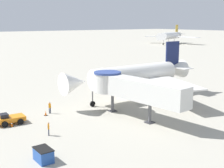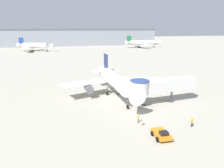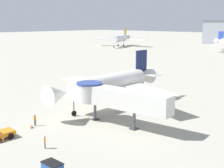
# 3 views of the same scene
# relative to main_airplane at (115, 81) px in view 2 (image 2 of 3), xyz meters

# --- Properties ---
(ground_plane) EXTENTS (800.00, 800.00, 0.00)m
(ground_plane) POSITION_rel_main_airplane_xyz_m (-0.38, -1.79, -4.11)
(ground_plane) COLOR #A8A393
(main_airplane) EXTENTS (26.88, 26.40, 9.70)m
(main_airplane) POSITION_rel_main_airplane_xyz_m (0.00, 0.00, 0.00)
(main_airplane) COLOR white
(main_airplane) RESTS_ON ground_plane
(jet_bridge) EXTENTS (16.33, 4.85, 5.94)m
(jet_bridge) POSITION_rel_main_airplane_xyz_m (7.88, -7.92, 0.15)
(jet_bridge) COLOR silver
(jet_bridge) RESTS_ON ground_plane
(pushback_tug_orange) EXTENTS (2.54, 3.78, 1.51)m
(pushback_tug_orange) POSITION_rel_main_airplane_xyz_m (0.88, -22.84, -3.40)
(pushback_tug_orange) COLOR orange
(pushback_tug_orange) RESTS_ON ground_plane
(traffic_cone_near_nose) EXTENTS (0.43, 0.43, 0.71)m
(traffic_cone_near_nose) POSITION_rel_main_airplane_xyz_m (0.20, -17.41, -3.77)
(traffic_cone_near_nose) COLOR black
(traffic_cone_near_nose) RESTS_ON ground_plane
(traffic_cone_port_wing) EXTENTS (0.39, 0.39, 0.66)m
(traffic_cone_port_wing) POSITION_rel_main_airplane_xyz_m (-10.16, -0.00, -3.80)
(traffic_cone_port_wing) COLOR black
(traffic_cone_port_wing) RESTS_ON ground_plane
(traffic_cone_apron_front) EXTENTS (0.43, 0.43, 0.71)m
(traffic_cone_apron_front) POSITION_rel_main_airplane_xyz_m (2.24, -23.05, -3.77)
(traffic_cone_apron_front) COLOR black
(traffic_cone_apron_front) RESTS_ON ground_plane
(ground_crew_marshaller) EXTENTS (0.37, 0.31, 1.66)m
(ground_crew_marshaller) POSITION_rel_main_airplane_xyz_m (7.94, -20.53, -3.15)
(ground_crew_marshaller) COLOR #1E2338
(ground_crew_marshaller) RESTS_ON ground_plane
(ground_crew_wing_walker) EXTENTS (0.34, 0.39, 1.75)m
(ground_crew_wing_walker) POSITION_rel_main_airplane_xyz_m (-0.40, -16.46, -3.10)
(ground_crew_wing_walker) COLOR #1E2338
(ground_crew_wing_walker) RESTS_ON ground_plane
(background_jet_green_tail) EXTENTS (32.81, 33.86, 10.58)m
(background_jet_green_tail) POSITION_rel_main_airplane_xyz_m (63.75, 133.23, 0.54)
(background_jet_green_tail) COLOR white
(background_jet_green_tail) RESTS_ON ground_plane
(background_jet_blue_tail) EXTENTS (27.29, 28.43, 10.20)m
(background_jet_blue_tail) POSITION_rel_main_airplane_xyz_m (-26.89, 123.31, 0.38)
(background_jet_blue_tail) COLOR white
(background_jet_blue_tail) RESTS_ON ground_plane
(terminal_building) EXTENTS (157.44, 18.85, 16.35)m
(terminal_building) POSITION_rel_main_airplane_xyz_m (12.66, 173.21, 4.08)
(terminal_building) COLOR gray
(terminal_building) RESTS_ON ground_plane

